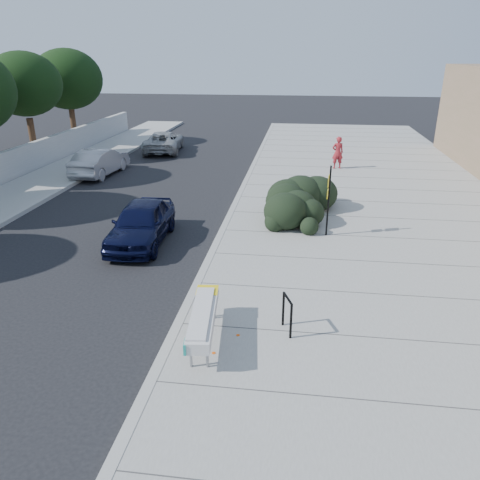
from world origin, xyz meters
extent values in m
plane|color=black|center=(0.00, 0.00, 0.00)|extent=(120.00, 120.00, 0.00)
cube|color=gray|center=(5.60, 5.00, 0.07)|extent=(11.20, 50.00, 0.15)
cube|color=#9E9E99|center=(0.00, 5.00, 0.08)|extent=(0.22, 50.00, 0.17)
cube|color=#9E9E99|center=(-8.00, 5.00, 0.08)|extent=(0.22, 50.00, 0.17)
cylinder|color=#332114|center=(-12.50, 14.00, 1.20)|extent=(0.36, 0.36, 2.40)
ellipsoid|color=black|center=(-12.50, 14.00, 4.20)|extent=(4.00, 4.00, 3.40)
cylinder|color=#332114|center=(-12.50, 19.00, 1.20)|extent=(0.36, 0.36, 2.40)
ellipsoid|color=black|center=(-12.50, 19.00, 4.20)|extent=(4.40, 4.40, 3.74)
cylinder|color=gray|center=(0.65, -3.48, 0.37)|extent=(0.05, 0.05, 0.45)
cylinder|color=gray|center=(0.96, -3.45, 0.37)|extent=(0.05, 0.05, 0.45)
cylinder|color=gray|center=(0.47, -1.70, 0.37)|extent=(0.05, 0.05, 0.45)
cylinder|color=gray|center=(0.78, -1.67, 0.37)|extent=(0.05, 0.05, 0.45)
cylinder|color=gray|center=(0.56, -2.59, 0.56)|extent=(0.22, 1.78, 0.04)
cylinder|color=gray|center=(0.87, -2.56, 0.56)|extent=(0.22, 1.78, 0.04)
cube|color=#B2B2B2|center=(0.71, -2.57, 0.72)|extent=(0.71, 2.38, 0.25)
cube|color=yellow|center=(0.62, -1.65, 0.85)|extent=(0.53, 0.52, 0.02)
cube|color=teal|center=(0.60, -3.65, 0.72)|extent=(0.08, 0.27, 0.22)
cylinder|color=black|center=(2.52, -2.24, 0.55)|extent=(0.05, 0.05, 0.81)
cylinder|color=black|center=(2.33, -1.76, 0.55)|extent=(0.05, 0.05, 0.81)
cylinder|color=black|center=(2.42, -2.00, 0.96)|extent=(0.23, 0.51, 0.05)
cube|color=black|center=(3.50, 3.96, 1.32)|extent=(0.06, 0.06, 2.34)
cube|color=yellow|center=(3.46, 3.96, 1.99)|extent=(0.05, 0.27, 0.38)
cube|color=yellow|center=(3.46, 3.96, 1.57)|extent=(0.05, 0.25, 0.29)
ellipsoid|color=black|center=(2.73, 6.01, 0.94)|extent=(2.42, 4.34, 1.57)
imported|color=black|center=(-2.47, 2.89, 0.68)|extent=(1.77, 4.04, 1.35)
imported|color=#9F9FA3|center=(-7.50, 11.42, 0.67)|extent=(1.68, 4.15, 1.34)
imported|color=#96999B|center=(-6.00, 17.63, 0.63)|extent=(2.65, 4.75, 1.26)
imported|color=maroon|center=(4.41, 13.80, 0.97)|extent=(0.67, 0.52, 1.64)
camera|label=1|loc=(2.57, -10.76, 5.80)|focal=35.00mm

